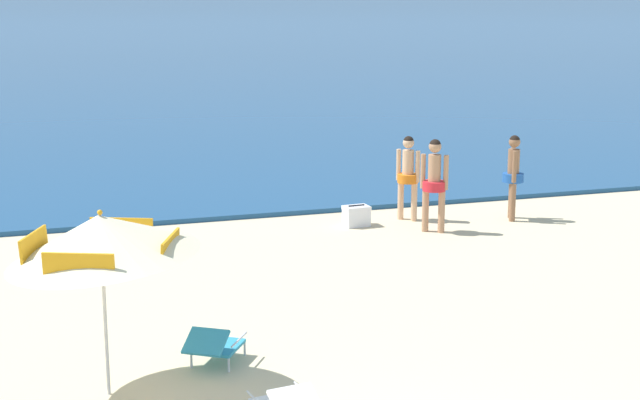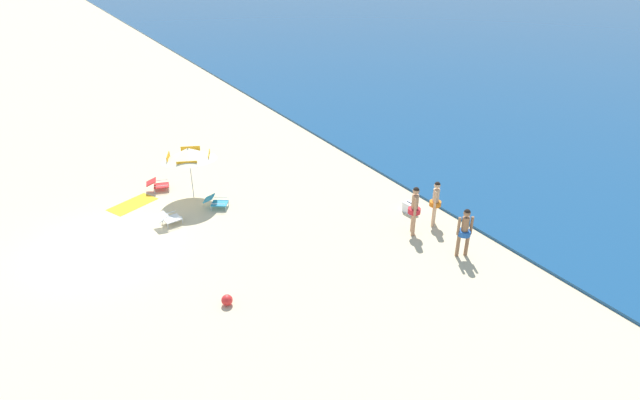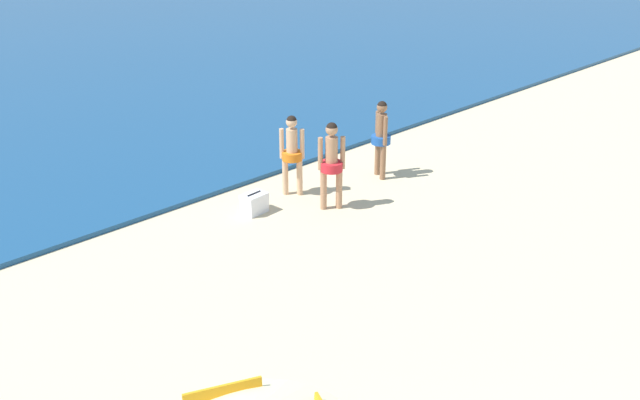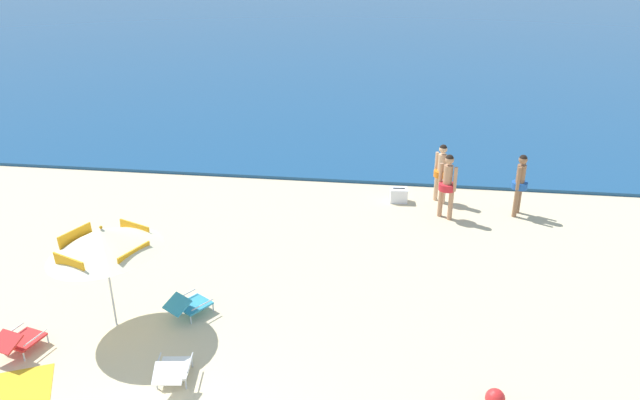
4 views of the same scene
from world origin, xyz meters
name	(u,v)px [view 2 (image 2 of 4)]	position (x,y,z in m)	size (l,w,h in m)	color
ground_plane	(104,247)	(0.00, 0.00, 0.00)	(800.00, 800.00, 0.00)	beige
beach_umbrella_striped_main	(188,154)	(-2.11, 3.81, 1.87)	(2.33, 2.30, 2.22)	silver
lounge_chair_under_umbrella	(216,202)	(-0.79, 4.28, 0.27)	(0.92, 1.02, 0.52)	teal
lounge_chair_beside_umbrella	(168,218)	(-0.41, 2.33, 0.27)	(0.65, 0.95, 0.51)	white
lounge_chair_facing_sea	(158,184)	(-3.48, 2.76, 0.28)	(0.74, 0.98, 0.51)	red
person_standing_near_shore	(436,200)	(4.47, 10.65, 0.99)	(0.42, 0.42, 1.71)	#D8A87F
person_standing_beside	(415,207)	(4.56, 9.59, 1.04)	(0.45, 0.44, 1.80)	tan
person_wading_in	(465,229)	(6.50, 10.05, 1.00)	(0.42, 0.48, 1.72)	#8C6042
cooler_box	(410,208)	(3.32, 10.49, 0.20)	(0.52, 0.39, 0.43)	white
beach_ball	(227,300)	(4.98, 2.48, 0.16)	(0.33, 0.33, 0.33)	red
beach_towel	(133,204)	(-2.74, 1.54, 0.01)	(0.90, 1.80, 0.01)	gold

